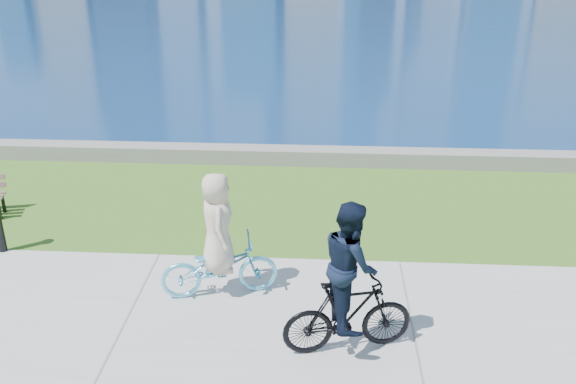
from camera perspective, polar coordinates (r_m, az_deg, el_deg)
name	(u,v)px	position (r m, az deg, el deg)	size (l,w,h in m)	color
ground	(129,316)	(9.58, -13.95, -10.63)	(320.00, 320.00, 0.00)	#366019
concrete_path	(129,315)	(9.57, -13.95, -10.58)	(80.00, 3.50, 0.02)	#AAAAA4
seawall	(206,154)	(14.88, -7.30, 3.40)	(90.00, 0.50, 0.35)	slate
cyclist_woman	(219,251)	(9.44, -6.19, -5.26)	(1.01, 1.82, 1.94)	#61C4EC
cyclist_man	(349,291)	(8.20, 5.44, -8.73)	(0.89, 1.77, 2.11)	black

